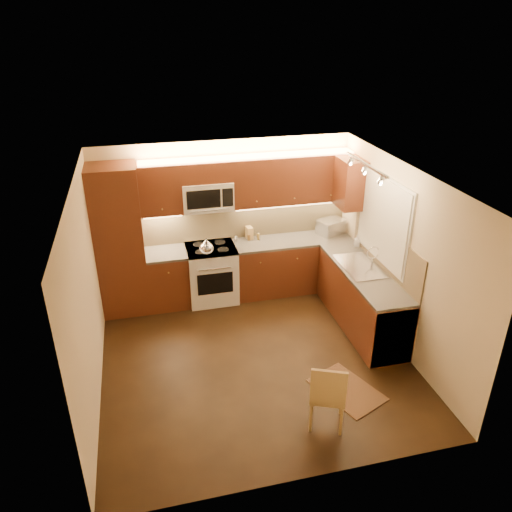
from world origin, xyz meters
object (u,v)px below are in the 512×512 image
object	(u,v)px
stove	(212,273)
soap_bottle	(357,241)
knife_block	(249,233)
dining_chair	(328,392)
sink	(361,262)
kettle	(206,246)
toaster_oven	(331,227)
microwave	(207,195)

from	to	relation	value
stove	soap_bottle	distance (m)	2.35
knife_block	soap_bottle	bearing A→B (deg)	-31.64
knife_block	stove	bearing A→B (deg)	-170.11
stove	dining_chair	distance (m)	3.11
sink	knife_block	xyz separation A→B (m)	(-1.33, 1.34, 0.03)
dining_chair	knife_block	bearing A→B (deg)	115.54
stove	kettle	size ratio (longest dim) A/B	3.76
sink	toaster_oven	size ratio (longest dim) A/B	2.12
soap_bottle	kettle	bearing A→B (deg)	-170.64
microwave	kettle	world-z (taller)	microwave
stove	dining_chair	size ratio (longest dim) A/B	1.06
sink	kettle	bearing A→B (deg)	156.25
dining_chair	sink	bearing A→B (deg)	80.68
stove	sink	distance (m)	2.35
toaster_oven	soap_bottle	bearing A→B (deg)	-89.98
microwave	sink	xyz separation A→B (m)	(2.00, -1.26, -0.74)
stove	microwave	size ratio (longest dim) A/B	1.21
dining_chair	stove	bearing A→B (deg)	128.09
soap_bottle	sink	bearing A→B (deg)	-94.23
microwave	toaster_oven	xyz separation A→B (m)	(2.02, -0.04, -0.70)
microwave	knife_block	distance (m)	0.98
stove	soap_bottle	xyz separation A→B (m)	(2.24, -0.46, 0.53)
toaster_oven	dining_chair	size ratio (longest dim) A/B	0.47
dining_chair	microwave	bearing A→B (deg)	127.48
kettle	soap_bottle	bearing A→B (deg)	-4.74
sink	kettle	distance (m)	2.29
microwave	soap_bottle	bearing A→B (deg)	-14.81
microwave	soap_bottle	xyz separation A→B (m)	(2.24, -0.59, -0.73)
dining_chair	toaster_oven	bearing A→B (deg)	91.75
dining_chair	soap_bottle	bearing A→B (deg)	83.73
soap_bottle	stove	bearing A→B (deg)	-175.99
sink	toaster_oven	world-z (taller)	toaster_oven
toaster_oven	soap_bottle	world-z (taller)	toaster_oven
microwave	kettle	xyz separation A→B (m)	(-0.09, -0.34, -0.68)
kettle	dining_chair	xyz separation A→B (m)	(0.90, -2.80, -0.61)
microwave	toaster_oven	bearing A→B (deg)	-1.07
knife_block	dining_chair	size ratio (longest dim) A/B	0.23
toaster_oven	soap_bottle	size ratio (longest dim) A/B	2.25
kettle	soap_bottle	size ratio (longest dim) A/B	1.36
toaster_oven	soap_bottle	xyz separation A→B (m)	(0.22, -0.55, -0.03)
toaster_oven	stove	bearing A→B (deg)	161.06
toaster_oven	dining_chair	distance (m)	3.38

